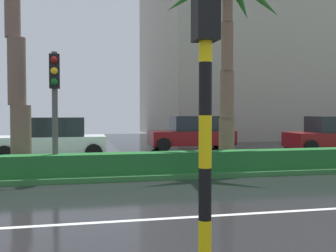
# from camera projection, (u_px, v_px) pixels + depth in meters

# --- Properties ---
(palm_tree_centre_right) EXTENTS (4.40, 4.38, 6.89)m
(palm_tree_centre_right) POSITION_uv_depth(u_px,v_px,m) (227.00, 3.00, 13.37)
(palm_tree_centre_right) COLOR brown
(palm_tree_centre_right) RESTS_ON median_strip
(traffic_signal_median_right) EXTENTS (0.28, 0.43, 3.49)m
(traffic_signal_median_right) POSITION_uv_depth(u_px,v_px,m) (55.00, 90.00, 11.47)
(traffic_signal_median_right) COLOR #4C4C47
(traffic_signal_median_right) RESTS_ON median_strip
(traffic_signal_foreground) EXTENTS (0.28, 0.43, 3.85)m
(traffic_signal_foreground) POSITION_uv_depth(u_px,v_px,m) (205.00, 55.00, 4.94)
(traffic_signal_foreground) COLOR yellow
(traffic_signal_foreground) RESTS_ON ground_plane
(car_in_traffic_second) EXTENTS (4.30, 2.02, 1.72)m
(car_in_traffic_second) POSITION_uv_depth(u_px,v_px,m) (53.00, 139.00, 16.56)
(car_in_traffic_second) COLOR white
(car_in_traffic_second) RESTS_ON ground_plane
(car_in_traffic_third) EXTENTS (4.30, 2.02, 1.72)m
(car_in_traffic_third) POSITION_uv_depth(u_px,v_px,m) (192.00, 133.00, 20.97)
(car_in_traffic_third) COLOR maroon
(car_in_traffic_third) RESTS_ON ground_plane
(car_in_traffic_fourth) EXTENTS (4.30, 2.02, 1.72)m
(car_in_traffic_fourth) POSITION_uv_depth(u_px,v_px,m) (332.00, 135.00, 19.57)
(car_in_traffic_fourth) COLOR maroon
(car_in_traffic_fourth) RESTS_ON ground_plane
(building_far_right) EXTENTS (15.47, 15.43, 17.36)m
(building_far_right) POSITION_uv_depth(u_px,v_px,m) (246.00, 30.00, 33.77)
(building_far_right) COLOR #A89E8E
(building_far_right) RESTS_ON ground_plane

